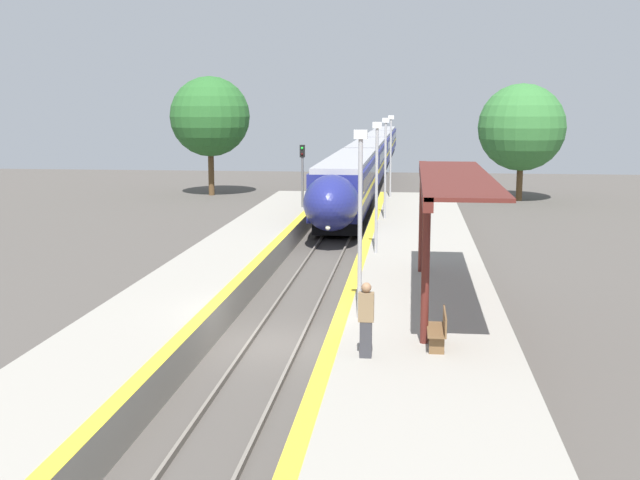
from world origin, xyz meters
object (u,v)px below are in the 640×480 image
train (372,154)px  lamppost_far (385,161)px  lamppost_mid (377,179)px  lamppost_farthest (391,150)px  railway_signal (302,176)px  lamppost_near (360,212)px  platform_bench (440,329)px  person_waiting (366,318)px

train → lamppost_far: lamppost_far is taller
lamppost_mid → lamppost_farthest: 19.77m
train → railway_signal: 31.99m
train → lamppost_near: (2.44, -55.80, 1.84)m
railway_signal → lamppost_near: lamppost_near is taller
railway_signal → lamppost_far: (4.86, -4.14, 1.18)m
train → platform_bench: 58.48m
railway_signal → lamppost_farthest: (4.86, 5.75, 1.18)m
railway_signal → train: bearing=85.7°
person_waiting → lamppost_farthest: lamppost_farthest is taller
lamppost_far → railway_signal: bearing=139.6°
train → person_waiting: size_ratio=46.44×
platform_bench → person_waiting: bearing=-150.6°
railway_signal → lamppost_mid: (4.86, -14.02, 1.18)m
train → person_waiting: bearing=-87.3°
person_waiting → lamppost_far: lamppost_far is taller
person_waiting → lamppost_near: lamppost_near is taller
person_waiting → railway_signal: railway_signal is taller
person_waiting → lamppost_farthest: 33.19m
lamppost_near → train: bearing=92.5°
railway_signal → lamppost_farthest: lamppost_farthest is taller
lamppost_far → lamppost_farthest: size_ratio=1.00×
railway_signal → lamppost_far: size_ratio=0.88×
train → railway_signal: railway_signal is taller
platform_bench → lamppost_near: (-2.11, 2.50, 2.49)m
lamppost_far → lamppost_farthest: 9.89m
lamppost_near → lamppost_farthest: (0.00, 29.66, 0.00)m
lamppost_near → lamppost_mid: bearing=90.0°
person_waiting → lamppost_near: (-0.38, 3.47, 2.03)m
train → platform_bench: train is taller
lamppost_mid → lamppost_far: same height
lamppost_mid → lamppost_far: size_ratio=1.00×
lamppost_near → lamppost_farthest: bearing=90.0°
person_waiting → railway_signal: size_ratio=0.39×
person_waiting → lamppost_near: size_ratio=0.35×
lamppost_near → lamppost_farthest: same height
railway_signal → person_waiting: bearing=-79.2°
platform_bench → lamppost_farthest: bearing=93.8°
train → lamppost_farthest: lamppost_farthest is taller
train → lamppost_mid: size_ratio=16.07×
lamppost_farthest → railway_signal: bearing=-130.2°
platform_bench → lamppost_mid: bearing=99.7°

